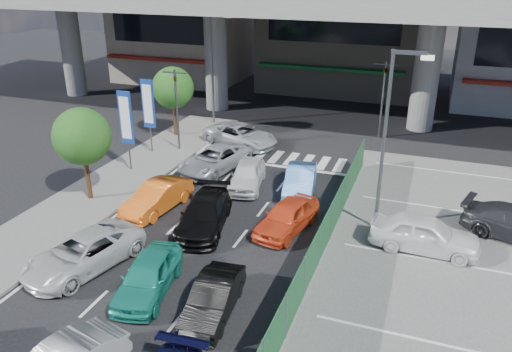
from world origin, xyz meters
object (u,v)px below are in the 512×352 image
at_px(traffic_light_left, 176,90).
at_px(hatch_black_mid_right, 213,299).
at_px(street_lamp_right, 390,128).
at_px(signboard_far, 148,106).
at_px(traffic_light_right, 384,81).
at_px(taxi_orange_left, 157,197).
at_px(street_lamp_left, 214,60).
at_px(kei_truck_front_right, 300,181).
at_px(sedan_white_front_mid, 247,175).
at_px(taxi_teal_mid, 148,276).
at_px(traffic_cone, 377,222).
at_px(crossing_wagon_silver, 241,135).
at_px(signboard_near, 126,120).
at_px(tree_near, 82,137).
at_px(tree_far, 173,88).
at_px(sedan_black_mid, 204,214).
at_px(wagon_silver_front_left, 215,159).
at_px(sedan_white_mid_left, 84,253).
at_px(taxi_orange_right, 287,216).
at_px(parked_sedan_white, 425,234).

height_order(traffic_light_left, hatch_black_mid_right, traffic_light_left).
distance_m(traffic_light_left, street_lamp_right, 14.68).
bearing_deg(signboard_far, traffic_light_right, 31.43).
bearing_deg(taxi_orange_left, traffic_light_left, 118.55).
xyz_separation_m(street_lamp_left, kei_truck_front_right, (9.10, -9.52, -4.08)).
xyz_separation_m(traffic_light_right, sedan_white_front_mid, (-5.59, -10.77, -3.25)).
xyz_separation_m(traffic_light_right, kei_truck_front_right, (-2.72, -10.52, -3.25)).
height_order(traffic_light_right, taxi_teal_mid, traffic_light_right).
bearing_deg(traffic_cone, crossing_wagon_silver, 140.06).
relative_size(signboard_near, kei_truck_front_right, 1.12).
height_order(traffic_light_left, traffic_light_right, same).
relative_size(traffic_light_left, signboard_far, 1.11).
distance_m(signboard_far, tree_near, 7.03).
bearing_deg(sedan_white_front_mid, traffic_light_right, 51.62).
relative_size(signboard_far, tree_far, 0.98).
bearing_deg(sedan_black_mid, hatch_black_mid_right, -74.24).
distance_m(signboard_near, wagon_silver_front_left, 5.41).
xyz_separation_m(sedan_white_mid_left, kei_truck_front_right, (6.12, 9.67, 0.00)).
distance_m(traffic_light_right, sedan_black_mid, 16.99).
xyz_separation_m(taxi_teal_mid, traffic_cone, (7.23, 7.58, -0.32)).
distance_m(street_lamp_right, taxi_orange_left, 11.29).
bearing_deg(traffic_cone, street_lamp_right, 57.12).
relative_size(taxi_orange_right, parked_sedan_white, 0.91).
bearing_deg(sedan_black_mid, traffic_light_left, 111.78).
bearing_deg(sedan_black_mid, traffic_light_right, 57.12).
xyz_separation_m(signboard_near, taxi_orange_right, (10.49, -3.56, -2.37)).
bearing_deg(taxi_orange_right, wagon_silver_front_left, 150.32).
xyz_separation_m(traffic_light_left, sedan_white_front_mid, (6.11, -3.77, -3.25)).
bearing_deg(kei_truck_front_right, tree_far, 140.63).
bearing_deg(signboard_near, taxi_teal_mid, -53.87).
bearing_deg(traffic_light_left, hatch_black_mid_right, -57.85).
bearing_deg(taxi_teal_mid, traffic_light_right, 64.57).
distance_m(hatch_black_mid_right, parked_sedan_white, 9.37).
height_order(signboard_far, tree_far, tree_far).
relative_size(traffic_light_right, hatch_black_mid_right, 1.38).
relative_size(tree_far, sedan_black_mid, 1.01).
distance_m(taxi_teal_mid, taxi_orange_left, 6.63).
distance_m(traffic_light_left, traffic_cone, 15.07).
xyz_separation_m(sedan_black_mid, parked_sedan_white, (9.43, 1.35, 0.13)).
distance_m(taxi_orange_right, kei_truck_front_right, 4.08).
distance_m(signboard_far, sedan_white_mid_left, 13.12).
bearing_deg(kei_truck_front_right, parked_sedan_white, -40.44).
bearing_deg(wagon_silver_front_left, parked_sedan_white, -9.28).
height_order(street_lamp_left, sedan_black_mid, street_lamp_left).
relative_size(taxi_teal_mid, crossing_wagon_silver, 0.79).
xyz_separation_m(signboard_near, tree_near, (0.20, -3.99, 0.32)).
bearing_deg(taxi_orange_right, street_lamp_right, 34.00).
bearing_deg(hatch_black_mid_right, traffic_light_left, 116.18).
bearing_deg(traffic_cone, tree_near, -172.37).
xyz_separation_m(signboard_near, sedan_black_mid, (6.91, -4.64, -2.37)).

